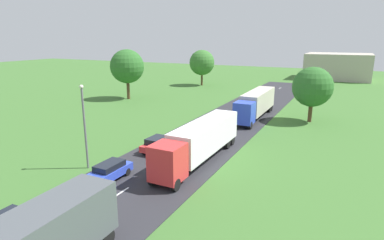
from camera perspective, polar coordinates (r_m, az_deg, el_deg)
road at (r=25.30m, az=-13.60°, el=-13.15°), size 10.00×140.00×0.06m
lane_marking_centre at (r=23.84m, az=-17.15°, el=-15.11°), size 0.16×124.70×0.01m
truck_second at (r=30.54m, az=1.42°, el=-3.56°), size 2.64×13.94×3.61m
truck_third at (r=48.25m, az=11.22°, el=2.92°), size 2.58×13.56×3.78m
car_second at (r=22.63m, az=-29.75°, el=-15.87°), size 1.96×4.12×1.53m
car_third at (r=27.77m, az=-14.54°, el=-8.80°), size 1.74×4.55×1.48m
car_fourth at (r=33.77m, az=-6.06°, el=-4.19°), size 1.95×4.18×1.52m
lamppost_second at (r=29.93m, az=-18.48°, el=-0.43°), size 0.36×0.36×7.63m
tree_oak at (r=47.71m, az=20.51°, el=5.49°), size 5.52×5.52×7.72m
tree_birch at (r=63.27m, az=-11.39°, el=9.25°), size 6.41×6.41×9.46m
tree_maple at (r=80.47m, az=1.77°, el=10.09°), size 6.15×6.15×8.68m
distant_building at (r=102.39m, az=24.36°, el=8.63°), size 17.29×13.79×7.18m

